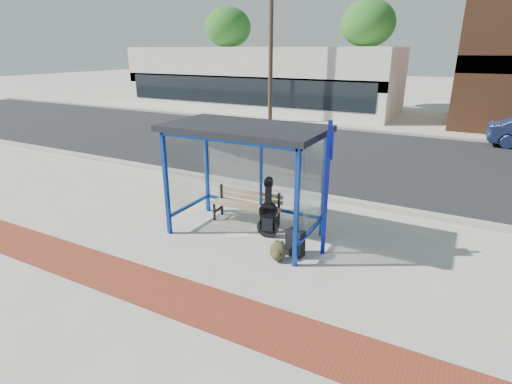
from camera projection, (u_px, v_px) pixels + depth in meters
The scene contains 19 objects.
ground at pixel (245, 234), 8.84m from camera, with size 120.00×120.00×0.00m, color #B2ADA0.
brick_paver_strip at pixel (169, 293), 6.68m from camera, with size 60.00×1.00×0.01m, color maroon.
curb_near at pixel (296, 192), 11.23m from camera, with size 60.00×0.25×0.12m, color gray.
street_asphalt at pixel (347, 155), 15.48m from camera, with size 60.00×10.00×0.00m, color black.
curb_far at pixel (376, 131), 19.69m from camera, with size 60.00×0.25×0.12m, color gray.
far_sidewalk at pixel (384, 126), 21.29m from camera, with size 60.00×4.00×0.01m, color #B2ADA0.
bus_shelter at pixel (246, 142), 8.20m from camera, with size 3.30×1.80×2.42m.
storefront_white at pixel (261, 78), 27.09m from camera, with size 18.00×6.04×4.00m.
tree_left at pixel (228, 28), 31.48m from camera, with size 3.60×3.60×7.03m.
tree_mid at pixel (368, 24), 26.60m from camera, with size 3.60×3.60×7.03m.
utility_pole_west at pixel (271, 44), 21.24m from camera, with size 1.60×0.24×8.00m.
bench at pixel (247, 204), 9.32m from camera, with size 1.71×0.50×0.80m.
guitar_bag at pixel (268, 217), 8.56m from camera, with size 0.49×0.23×1.28m.
suitcase at pixel (295, 243), 7.83m from camera, with size 0.37×0.27×0.59m.
backpack at pixel (278, 251), 7.68m from camera, with size 0.37×0.35×0.40m.
sign_post at pixel (327, 182), 7.51m from camera, with size 0.17×0.31×2.67m.
newspaper_a at pixel (232, 234), 8.81m from camera, with size 0.36×0.29×0.01m, color white.
newspaper_b at pixel (240, 235), 8.80m from camera, with size 0.35×0.28×0.01m, color white.
newspaper_c at pixel (261, 229), 9.07m from camera, with size 0.43×0.34×0.01m, color white.
Camera 1 is at (3.99, -6.95, 3.86)m, focal length 28.00 mm.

